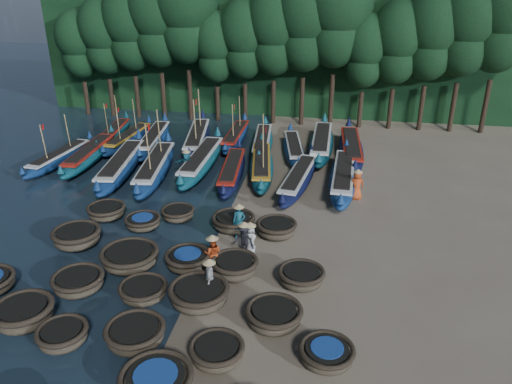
% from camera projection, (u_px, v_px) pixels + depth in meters
% --- Properties ---
extents(ground, '(120.00, 120.00, 0.00)m').
position_uv_depth(ground, '(213.00, 246.00, 22.81)').
color(ground, '#7C705A').
rests_on(ground, ground).
extents(foliage_wall, '(40.00, 3.00, 10.00)m').
position_uv_depth(foliage_wall, '(278.00, 54.00, 41.86)').
color(foliage_wall, black).
rests_on(foliage_wall, ground).
extents(coracle_3, '(2.35, 2.35, 0.75)m').
position_uv_depth(coracle_3, '(156.00, 382.00, 14.77)').
color(coracle_3, '#4C422F').
rests_on(coracle_3, ground).
extents(coracle_5, '(2.56, 2.56, 0.84)m').
position_uv_depth(coracle_5, '(24.00, 313.00, 17.62)').
color(coracle_5, '#4C422F').
rests_on(coracle_5, ground).
extents(coracle_6, '(1.76, 1.76, 0.69)m').
position_uv_depth(coracle_6, '(63.00, 335.00, 16.70)').
color(coracle_6, '#4C422F').
rests_on(coracle_6, ground).
extents(coracle_7, '(2.26, 2.26, 0.75)m').
position_uv_depth(coracle_7, '(135.00, 334.00, 16.71)').
color(coracle_7, '#4C422F').
rests_on(coracle_7, ground).
extents(coracle_8, '(2.11, 2.11, 0.71)m').
position_uv_depth(coracle_8, '(217.00, 352.00, 15.96)').
color(coracle_8, '#4C422F').
rests_on(coracle_8, ground).
extents(coracle_9, '(2.21, 2.21, 0.64)m').
position_uv_depth(coracle_9, '(327.00, 354.00, 15.94)').
color(coracle_9, '#4C422F').
rests_on(coracle_9, ground).
extents(coracle_11, '(2.46, 2.46, 0.73)m').
position_uv_depth(coracle_11, '(78.00, 282.00, 19.48)').
color(coracle_11, '#4C422F').
rests_on(coracle_11, ground).
extents(coracle_12, '(1.89, 1.89, 0.66)m').
position_uv_depth(coracle_12, '(143.00, 291.00, 19.02)').
color(coracle_12, '#4C422F').
rests_on(coracle_12, ground).
extents(coracle_13, '(2.70, 2.70, 0.82)m').
position_uv_depth(coracle_13, '(199.00, 294.00, 18.67)').
color(coracle_13, '#4C422F').
rests_on(coracle_13, ground).
extents(coracle_14, '(2.15, 2.15, 0.76)m').
position_uv_depth(coracle_14, '(274.00, 315.00, 17.59)').
color(coracle_14, '#4C422F').
rests_on(coracle_14, ground).
extents(coracle_15, '(2.32, 2.32, 0.85)m').
position_uv_depth(coracle_15, '(77.00, 237.00, 22.61)').
color(coracle_15, '#4C422F').
rests_on(coracle_15, ground).
extents(coracle_16, '(2.77, 2.77, 0.81)m').
position_uv_depth(coracle_16, '(130.00, 257.00, 21.06)').
color(coracle_16, '#4C422F').
rests_on(coracle_16, ground).
extents(coracle_17, '(2.26, 2.26, 0.76)m').
position_uv_depth(coracle_17, '(188.00, 260.00, 20.92)').
color(coracle_17, '#4C422F').
rests_on(coracle_17, ground).
extents(coracle_18, '(1.99, 1.99, 0.80)m').
position_uv_depth(coracle_18, '(235.00, 266.00, 20.44)').
color(coracle_18, '#4C422F').
rests_on(coracle_18, ground).
extents(coracle_19, '(2.10, 2.10, 0.71)m').
position_uv_depth(coracle_19, '(301.00, 276.00, 19.85)').
color(coracle_19, '#4C422F').
rests_on(coracle_19, ground).
extents(coracle_20, '(2.12, 2.12, 0.71)m').
position_uv_depth(coracle_20, '(106.00, 211.00, 25.15)').
color(coracle_20, '#4C422F').
rests_on(coracle_20, ground).
extents(coracle_21, '(2.14, 2.14, 0.63)m').
position_uv_depth(coracle_21, '(143.00, 222.00, 24.18)').
color(coracle_21, '#4C422F').
rests_on(coracle_21, ground).
extents(coracle_22, '(1.69, 1.69, 0.65)m').
position_uv_depth(coracle_22, '(178.00, 213.00, 25.00)').
color(coracle_22, '#4C422F').
rests_on(coracle_22, ground).
extents(coracle_23, '(2.12, 2.12, 0.73)m').
position_uv_depth(coracle_23, '(233.00, 221.00, 24.11)').
color(coracle_23, '#4C422F').
rests_on(coracle_23, ground).
extents(coracle_24, '(1.94, 1.94, 0.76)m').
position_uv_depth(coracle_24, '(277.00, 228.00, 23.44)').
color(coracle_24, '#4C422F').
rests_on(coracle_24, ground).
extents(long_boat_0, '(2.07, 7.21, 3.08)m').
position_uv_depth(long_boat_0, '(60.00, 158.00, 31.95)').
color(long_boat_0, navy).
rests_on(long_boat_0, ground).
extents(long_boat_1, '(1.85, 8.22, 1.45)m').
position_uv_depth(long_boat_1, '(90.00, 155.00, 32.30)').
color(long_boat_1, '#0F5155').
rests_on(long_boat_1, ground).
extents(long_boat_2, '(2.71, 9.12, 1.62)m').
position_uv_depth(long_boat_2, '(121.00, 165.00, 30.38)').
color(long_boat_2, navy).
rests_on(long_boat_2, ground).
extents(long_boat_3, '(2.74, 8.99, 3.85)m').
position_uv_depth(long_boat_3, '(155.00, 168.00, 30.05)').
color(long_boat_3, navy).
rests_on(long_boat_3, ground).
extents(long_boat_4, '(1.63, 9.04, 1.59)m').
position_uv_depth(long_boat_4, '(202.00, 161.00, 31.09)').
color(long_boat_4, '#0F5155').
rests_on(long_boat_4, ground).
extents(long_boat_5, '(2.02, 7.82, 1.38)m').
position_uv_depth(long_boat_5, '(232.00, 171.00, 29.77)').
color(long_boat_5, '#0F1638').
rests_on(long_boat_5, ground).
extents(long_boat_6, '(2.60, 8.18, 3.51)m').
position_uv_depth(long_boat_6, '(261.00, 166.00, 30.44)').
color(long_boat_6, '#0F5155').
rests_on(long_boat_6, ground).
extents(long_boat_7, '(2.41, 7.91, 1.40)m').
position_uv_depth(long_boat_7, '(298.00, 179.00, 28.64)').
color(long_boat_7, '#0F1638').
rests_on(long_boat_7, ground).
extents(long_boat_8, '(1.84, 8.84, 1.56)m').
position_uv_depth(long_boat_8, '(343.00, 177.00, 28.74)').
color(long_boat_8, navy).
rests_on(long_boat_8, ground).
extents(long_boat_9, '(2.15, 7.31, 3.13)m').
position_uv_depth(long_boat_9, '(113.00, 134.00, 36.45)').
color(long_boat_9, '#0F5155').
rests_on(long_boat_9, ground).
extents(long_boat_10, '(1.84, 7.30, 3.11)m').
position_uv_depth(long_boat_10, '(128.00, 139.00, 35.46)').
color(long_boat_10, navy).
rests_on(long_boat_10, ground).
extents(long_boat_11, '(2.46, 8.30, 1.47)m').
position_uv_depth(long_boat_11, '(154.00, 140.00, 35.04)').
color(long_boat_11, navy).
rests_on(long_boat_11, ground).
extents(long_boat_12, '(2.98, 8.94, 3.84)m').
position_uv_depth(long_boat_12, '(197.00, 139.00, 35.08)').
color(long_boat_12, '#0F1638').
rests_on(long_boat_12, ground).
extents(long_boat_13, '(1.35, 7.55, 3.21)m').
position_uv_depth(long_boat_13, '(236.00, 136.00, 35.91)').
color(long_boat_13, navy).
rests_on(long_boat_13, ground).
extents(long_boat_14, '(2.10, 7.94, 1.40)m').
position_uv_depth(long_boat_14, '(262.00, 142.00, 34.62)').
color(long_boat_14, '#0F5155').
rests_on(long_boat_14, ground).
extents(long_boat_15, '(2.50, 7.28, 1.30)m').
position_uv_depth(long_boat_15, '(294.00, 149.00, 33.50)').
color(long_boat_15, navy).
rests_on(long_boat_15, ground).
extents(long_boat_16, '(1.63, 9.20, 1.62)m').
position_uv_depth(long_boat_16, '(321.00, 143.00, 34.17)').
color(long_boat_16, '#0F5155').
rests_on(long_boat_16, ground).
extents(long_boat_17, '(1.93, 9.04, 1.59)m').
position_uv_depth(long_boat_17, '(351.00, 149.00, 33.14)').
color(long_boat_17, '#0F1638').
rests_on(long_boat_17, ground).
extents(fisherman_0, '(0.76, 0.87, 1.69)m').
position_uv_depth(fisherman_0, '(250.00, 238.00, 21.83)').
color(fisherman_0, beige).
rests_on(fisherman_0, ground).
extents(fisherman_1, '(0.62, 0.52, 1.86)m').
position_uv_depth(fisherman_1, '(239.00, 220.00, 23.14)').
color(fisherman_1, '#175161').
rests_on(fisherman_1, ground).
extents(fisherman_2, '(0.80, 0.66, 1.74)m').
position_uv_depth(fisherman_2, '(213.00, 252.00, 20.74)').
color(fisherman_2, '#CD481B').
rests_on(fisherman_2, ground).
extents(fisherman_3, '(1.16, 0.94, 1.76)m').
position_uv_depth(fisherman_3, '(244.00, 239.00, 21.75)').
color(fisherman_3, black).
rests_on(fisherman_3, ground).
extents(fisherman_4, '(0.52, 0.94, 1.73)m').
position_uv_depth(fisherman_4, '(210.00, 277.00, 19.07)').
color(fisherman_4, beige).
rests_on(fisherman_4, ground).
extents(fisherman_5, '(1.64, 0.96, 1.88)m').
position_uv_depth(fisherman_5, '(187.00, 164.00, 29.89)').
color(fisherman_5, '#175161').
rests_on(fisherman_5, ground).
extents(fisherman_6, '(0.92, 0.71, 1.87)m').
position_uv_depth(fisherman_6, '(357.00, 184.00, 27.04)').
color(fisherman_6, '#CD481B').
rests_on(fisherman_6, ground).
extents(tree_0, '(3.68, 3.68, 8.68)m').
position_uv_depth(tree_0, '(79.00, 43.00, 40.70)').
color(tree_0, black).
rests_on(tree_0, ground).
extents(tree_1, '(4.09, 4.09, 9.65)m').
position_uv_depth(tree_1, '(104.00, 35.00, 40.08)').
color(tree_1, black).
rests_on(tree_1, ground).
extents(tree_2, '(4.51, 4.51, 10.63)m').
position_uv_depth(tree_2, '(130.00, 27.00, 39.46)').
color(tree_2, black).
rests_on(tree_2, ground).
extents(tree_3, '(4.92, 4.92, 11.60)m').
position_uv_depth(tree_3, '(157.00, 18.00, 38.84)').
color(tree_3, black).
rests_on(tree_3, ground).
extents(tree_4, '(5.34, 5.34, 12.58)m').
position_uv_depth(tree_4, '(185.00, 9.00, 38.22)').
color(tree_4, black).
rests_on(tree_4, ground).
extents(tree_5, '(3.68, 3.68, 8.68)m').
position_uv_depth(tree_5, '(216.00, 46.00, 38.99)').
color(tree_5, black).
rests_on(tree_5, ground).
extents(tree_6, '(4.09, 4.09, 9.65)m').
position_uv_depth(tree_6, '(245.00, 38.00, 38.37)').
color(tree_6, black).
rests_on(tree_6, ground).
extents(tree_7, '(4.51, 4.51, 10.63)m').
position_uv_depth(tree_7, '(274.00, 29.00, 37.75)').
color(tree_7, black).
rests_on(tree_7, ground).
extents(tree_8, '(4.92, 4.92, 11.60)m').
position_uv_depth(tree_8, '(305.00, 21.00, 37.13)').
color(tree_8, black).
rests_on(tree_8, ground).
extents(tree_9, '(5.34, 5.34, 12.58)m').
position_uv_depth(tree_9, '(337.00, 11.00, 36.51)').
color(tree_9, black).
rests_on(tree_9, ground).
extents(tree_10, '(3.68, 3.68, 8.68)m').
position_uv_depth(tree_10, '(365.00, 50.00, 37.28)').
color(tree_10, black).
rests_on(tree_10, ground).
extents(tree_11, '(4.09, 4.09, 9.65)m').
position_uv_depth(tree_11, '(398.00, 41.00, 36.66)').
color(tree_11, black).
rests_on(tree_11, ground).
extents(tree_12, '(4.51, 4.51, 10.63)m').
position_uv_depth(tree_12, '(432.00, 32.00, 36.04)').
color(tree_12, black).
rests_on(tree_12, ground).
extents(tree_13, '(4.92, 4.92, 11.60)m').
position_uv_depth(tree_13, '(467.00, 23.00, 35.42)').
color(tree_13, black).
rests_on(tree_13, ground).
extents(tree_14, '(5.34, 5.34, 12.58)m').
position_uv_depth(tree_14, '(503.00, 14.00, 34.79)').
color(tree_14, black).
rests_on(tree_14, ground).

